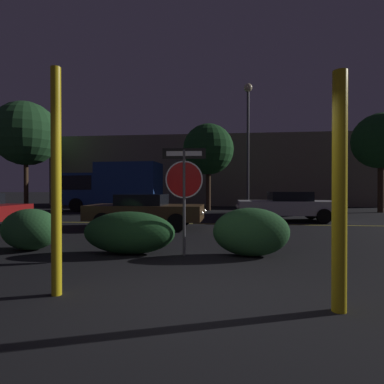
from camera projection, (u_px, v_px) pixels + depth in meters
ground_plane at (198, 298)px, 3.82m from camera, size 260.00×260.00×0.00m
road_center_stripe at (215, 224)px, 11.95m from camera, size 39.79×0.12×0.01m
stop_sign at (184, 180)px, 6.26m from camera, size 0.91×0.09×2.25m
yellow_pole_left at (56, 181)px, 3.93m from camera, size 0.13×0.13×2.99m
yellow_pole_right at (339, 192)px, 3.40m from camera, size 0.16×0.16×2.74m
hedge_bush_1 at (31, 229)px, 6.86m from camera, size 1.33×0.96×0.95m
hedge_bush_2 at (129, 233)px, 6.43m from camera, size 1.99×0.86×0.91m
hedge_bush_3 at (251, 232)px, 6.21m from camera, size 1.58×0.81×1.01m
passing_car_2 at (145, 210)px, 10.77m from camera, size 4.20×1.92×1.21m
passing_car_3 at (287, 206)px, 13.15m from camera, size 4.29×2.04×1.28m
delivery_truck at (112, 186)px, 18.95m from camera, size 6.24×2.63×3.04m
street_lamp at (248, 126)px, 18.09m from camera, size 0.51×0.51×7.78m
tree_0 at (381, 141)px, 17.82m from camera, size 3.29×3.29×5.93m
tree_1 at (26, 134)px, 22.82m from camera, size 4.84×4.84×8.06m
tree_2 at (208, 150)px, 19.62m from camera, size 3.33×3.33×5.68m
building_backdrop at (219, 171)px, 26.23m from camera, size 29.14×3.76×5.94m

